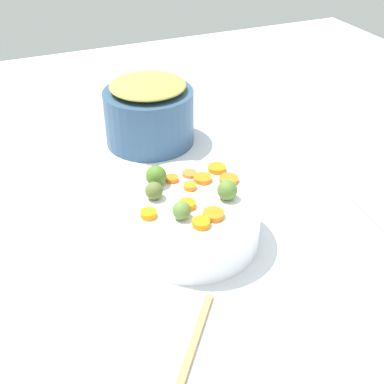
{
  "coord_description": "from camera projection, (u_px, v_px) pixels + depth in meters",
  "views": [
    {
      "loc": [
        0.34,
        0.74,
        0.67
      ],
      "look_at": [
        0.03,
        0.01,
        0.13
      ],
      "focal_mm": 47.71,
      "sensor_mm": 36.0,
      "label": 1
    }
  ],
  "objects": [
    {
      "name": "serving_bowl_carrots",
      "position": [
        192.0,
        218.0,
        0.99
      ],
      "size": [
        0.26,
        0.26,
        0.1
      ],
      "primitive_type": "cylinder",
      "color": "white",
      "rests_on": "tabletop"
    },
    {
      "name": "carrot_slice_9",
      "position": [
        213.0,
        214.0,
        0.91
      ],
      "size": [
        0.05,
        0.05,
        0.01
      ],
      "primitive_type": "cylinder",
      "rotation": [
        0.0,
        0.0,
        4.15
      ],
      "color": "orange",
      "rests_on": "serving_bowl_carrots"
    },
    {
      "name": "carrot_slice_4",
      "position": [
        203.0,
        179.0,
        1.01
      ],
      "size": [
        0.05,
        0.05,
        0.01
      ],
      "primitive_type": "cylinder",
      "rotation": [
        0.0,
        0.0,
        0.63
      ],
      "color": "orange",
      "rests_on": "serving_bowl_carrots"
    },
    {
      "name": "brussels_sprout_3",
      "position": [
        227.0,
        190.0,
        0.95
      ],
      "size": [
        0.04,
        0.04,
        0.04
      ],
      "primitive_type": "sphere",
      "color": "#577C32",
      "rests_on": "serving_bowl_carrots"
    },
    {
      "name": "tabletop",
      "position": [
        201.0,
        236.0,
        1.05
      ],
      "size": [
        2.4,
        2.4,
        0.02
      ],
      "primitive_type": "cube",
      "color": "silver",
      "rests_on": "ground"
    },
    {
      "name": "carrot_slice_3",
      "position": [
        172.0,
        179.0,
        1.01
      ],
      "size": [
        0.04,
        0.04,
        0.01
      ],
      "primitive_type": "cylinder",
      "rotation": [
        0.0,
        0.0,
        5.66
      ],
      "color": "orange",
      "rests_on": "serving_bowl_carrots"
    },
    {
      "name": "carrot_slice_6",
      "position": [
        188.0,
        174.0,
        1.02
      ],
      "size": [
        0.04,
        0.04,
        0.01
      ],
      "primitive_type": "cylinder",
      "rotation": [
        0.0,
        0.0,
        5.5
      ],
      "color": "orange",
      "rests_on": "serving_bowl_carrots"
    },
    {
      "name": "carrot_slice_5",
      "position": [
        217.0,
        168.0,
        1.04
      ],
      "size": [
        0.05,
        0.05,
        0.01
      ],
      "primitive_type": "cylinder",
      "rotation": [
        0.0,
        0.0,
        2.85
      ],
      "color": "orange",
      "rests_on": "serving_bowl_carrots"
    },
    {
      "name": "carrot_slice_0",
      "position": [
        187.0,
        204.0,
        0.93
      ],
      "size": [
        0.04,
        0.04,
        0.01
      ],
      "primitive_type": "cylinder",
      "rotation": [
        0.0,
        0.0,
        1.08
      ],
      "color": "orange",
      "rests_on": "serving_bowl_carrots"
    },
    {
      "name": "metal_pot",
      "position": [
        149.0,
        117.0,
        1.32
      ],
      "size": [
        0.23,
        0.23,
        0.14
      ],
      "primitive_type": "cylinder",
      "color": "#325171",
      "rests_on": "tabletop"
    },
    {
      "name": "brussels_sprout_2",
      "position": [
        154.0,
        191.0,
        0.95
      ],
      "size": [
        0.03,
        0.03,
        0.03
      ],
      "primitive_type": "sphere",
      "color": "#5B6B33",
      "rests_on": "serving_bowl_carrots"
    },
    {
      "name": "brussels_sprout_0",
      "position": [
        182.0,
        210.0,
        0.9
      ],
      "size": [
        0.03,
        0.03,
        0.03
      ],
      "primitive_type": "sphere",
      "color": "olive",
      "rests_on": "serving_bowl_carrots"
    },
    {
      "name": "carrot_slice_8",
      "position": [
        229.0,
        179.0,
        1.0
      ],
      "size": [
        0.05,
        0.05,
        0.01
      ],
      "primitive_type": "cylinder",
      "rotation": [
        0.0,
        0.0,
        0.72
      ],
      "color": "orange",
      "rests_on": "serving_bowl_carrots"
    },
    {
      "name": "brussels_sprout_1",
      "position": [
        156.0,
        176.0,
        0.99
      ],
      "size": [
        0.04,
        0.04,
        0.04
      ],
      "primitive_type": "sphere",
      "color": "#4C7727",
      "rests_on": "serving_bowl_carrots"
    },
    {
      "name": "carrot_slice_2",
      "position": [
        148.0,
        214.0,
        0.91
      ],
      "size": [
        0.04,
        0.04,
        0.01
      ],
      "primitive_type": "cylinder",
      "rotation": [
        0.0,
        0.0,
        5.69
      ],
      "color": "orange",
      "rests_on": "serving_bowl_carrots"
    },
    {
      "name": "carrot_slice_7",
      "position": [
        190.0,
        186.0,
        0.98
      ],
      "size": [
        0.03,
        0.03,
        0.01
      ],
      "primitive_type": "cylinder",
      "rotation": [
        0.0,
        0.0,
        4.41
      ],
      "color": "orange",
      "rests_on": "serving_bowl_carrots"
    },
    {
      "name": "carrot_slice_1",
      "position": [
        201.0,
        223.0,
        0.89
      ],
      "size": [
        0.04,
        0.04,
        0.01
      ],
      "primitive_type": "cylinder",
      "rotation": [
        0.0,
        0.0,
        0.27
      ],
      "color": "orange",
      "rests_on": "serving_bowl_carrots"
    },
    {
      "name": "stuffing_mound",
      "position": [
        148.0,
        85.0,
        1.27
      ],
      "size": [
        0.19,
        0.19,
        0.03
      ],
      "primitive_type": "ellipsoid",
      "color": "#ABA549",
      "rests_on": "metal_pot"
    }
  ]
}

